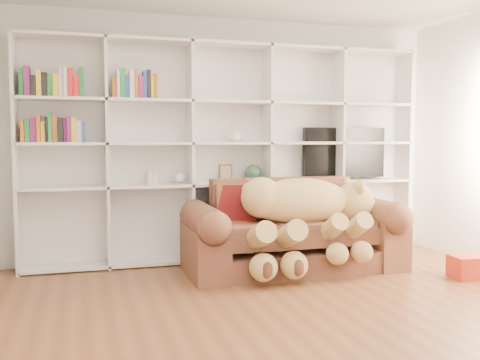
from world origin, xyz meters
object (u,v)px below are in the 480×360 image
object	(u,v)px
sofa	(292,236)
tv	(344,154)
gift_box	(466,267)
teddy_bear	(304,210)

from	to	relation	value
sofa	tv	bearing A→B (deg)	36.05
sofa	gift_box	size ratio (longest dim) A/B	8.03
gift_box	tv	xyz separation A→B (m)	(-0.54, 1.51, 1.06)
tv	teddy_bear	bearing A→B (deg)	-135.63
teddy_bear	gift_box	size ratio (longest dim) A/B	5.73
sofa	gift_box	distance (m)	1.71
sofa	teddy_bear	xyz separation A→B (m)	(0.05, -0.19, 0.29)
sofa	teddy_bear	distance (m)	0.34
gift_box	tv	distance (m)	1.92
sofa	tv	distance (m)	1.41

